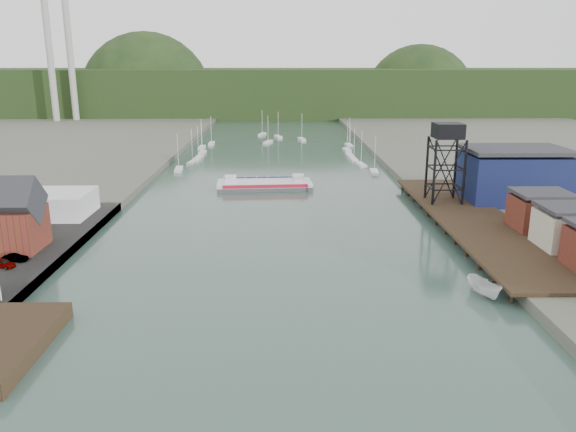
{
  "coord_description": "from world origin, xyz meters",
  "views": [
    {
      "loc": [
        1.29,
        -54.16,
        29.88
      ],
      "look_at": [
        2.68,
        40.02,
        4.0
      ],
      "focal_mm": 35.0,
      "sensor_mm": 36.0,
      "label": 1
    }
  ],
  "objects_px": {
    "lift_tower": "(448,136)",
    "chain_ferry": "(265,184)",
    "car_west_a": "(3,263)",
    "motorboat": "(484,288)",
    "harbor_building": "(1,221)"
  },
  "relations": [
    {
      "from": "harbor_building",
      "to": "lift_tower",
      "type": "relative_size",
      "value": 0.76
    },
    {
      "from": "chain_ferry",
      "to": "motorboat",
      "type": "height_order",
      "value": "chain_ferry"
    },
    {
      "from": "lift_tower",
      "to": "car_west_a",
      "type": "height_order",
      "value": "lift_tower"
    },
    {
      "from": "car_west_a",
      "to": "motorboat",
      "type": "bearing_deg",
      "value": -73.46
    },
    {
      "from": "harbor_building",
      "to": "chain_ferry",
      "type": "xyz_separation_m",
      "value": [
        39.53,
        50.41,
        -5.14
      ]
    },
    {
      "from": "lift_tower",
      "to": "chain_ferry",
      "type": "distance_m",
      "value": 46.07
    },
    {
      "from": "motorboat",
      "to": "car_west_a",
      "type": "relative_size",
      "value": 1.65
    },
    {
      "from": "lift_tower",
      "to": "car_west_a",
      "type": "bearing_deg",
      "value": -153.59
    },
    {
      "from": "motorboat",
      "to": "chain_ferry",
      "type": "bearing_deg",
      "value": 96.39
    },
    {
      "from": "chain_ferry",
      "to": "car_west_a",
      "type": "bearing_deg",
      "value": -125.1
    },
    {
      "from": "harbor_building",
      "to": "chain_ferry",
      "type": "distance_m",
      "value": 64.27
    },
    {
      "from": "chain_ferry",
      "to": "car_west_a",
      "type": "height_order",
      "value": "chain_ferry"
    },
    {
      "from": "chain_ferry",
      "to": "car_west_a",
      "type": "distance_m",
      "value": 68.8
    },
    {
      "from": "motorboat",
      "to": "car_west_a",
      "type": "xyz_separation_m",
      "value": [
        -66.36,
        7.57,
        1.04
      ]
    },
    {
      "from": "harbor_building",
      "to": "lift_tower",
      "type": "xyz_separation_m",
      "value": [
        77.0,
        28.0,
        9.56
      ]
    }
  ]
}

